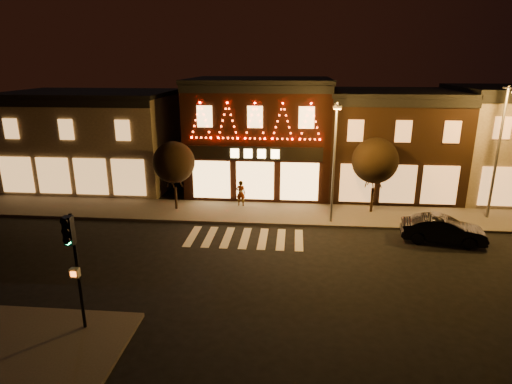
# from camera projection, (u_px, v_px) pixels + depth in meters

# --- Properties ---
(ground) EXTENTS (120.00, 120.00, 0.00)m
(ground) POSITION_uv_depth(u_px,v_px,m) (235.00, 271.00, 20.19)
(ground) COLOR black
(ground) RESTS_ON ground
(sidewalk_far) EXTENTS (44.00, 4.00, 0.15)m
(sidewalk_far) POSITION_uv_depth(u_px,v_px,m) (283.00, 214.00, 27.61)
(sidewalk_far) COLOR #47423D
(sidewalk_far) RESTS_ON ground
(sidewalk_near) EXTENTS (7.00, 7.00, 0.15)m
(sidewalk_near) POSITION_uv_depth(u_px,v_px,m) (0.00, 371.00, 13.59)
(sidewalk_near) COLOR #47423D
(sidewalk_near) RESTS_ON ground
(building_left) EXTENTS (12.20, 8.28, 7.30)m
(building_left) POSITION_uv_depth(u_px,v_px,m) (95.00, 139.00, 33.58)
(building_left) COLOR #6A5C4B
(building_left) RESTS_ON ground
(building_pulp) EXTENTS (10.20, 8.34, 8.30)m
(building_pulp) POSITION_uv_depth(u_px,v_px,m) (260.00, 135.00, 32.28)
(building_pulp) COLOR black
(building_pulp) RESTS_ON ground
(building_right_a) EXTENTS (9.20, 8.28, 7.50)m
(building_right_a) POSITION_uv_depth(u_px,v_px,m) (388.00, 142.00, 31.58)
(building_right_a) COLOR #311D11
(building_right_a) RESTS_ON ground
(traffic_signal_near) EXTENTS (0.31, 0.45, 4.41)m
(traffic_signal_near) POSITION_uv_depth(u_px,v_px,m) (73.00, 251.00, 14.70)
(traffic_signal_near) COLOR black
(traffic_signal_near) RESTS_ON sidewalk_near
(streetlamp_mid) EXTENTS (0.46, 1.63, 7.13)m
(streetlamp_mid) POSITION_uv_depth(u_px,v_px,m) (334.00, 154.00, 24.71)
(streetlamp_mid) COLOR #59595E
(streetlamp_mid) RESTS_ON sidewalk_far
(streetlamp_right) EXTENTS (0.62, 1.83, 7.99)m
(streetlamp_right) POSITION_uv_depth(u_px,v_px,m) (500.00, 144.00, 25.20)
(streetlamp_right) COLOR #59595E
(streetlamp_right) RESTS_ON sidewalk_far
(tree_left) EXTENTS (2.67, 2.67, 4.47)m
(tree_left) POSITION_uv_depth(u_px,v_px,m) (174.00, 162.00, 27.45)
(tree_left) COLOR black
(tree_left) RESTS_ON sidewalk_far
(tree_right) EXTENTS (2.88, 2.88, 4.81)m
(tree_right) POSITION_uv_depth(u_px,v_px,m) (375.00, 161.00, 26.82)
(tree_right) COLOR black
(tree_right) RESTS_ON sidewalk_far
(dark_sedan) EXTENTS (4.53, 2.18, 1.43)m
(dark_sedan) POSITION_uv_depth(u_px,v_px,m) (443.00, 230.00, 23.30)
(dark_sedan) COLOR black
(dark_sedan) RESTS_ON ground
(pedestrian) EXTENTS (0.66, 0.46, 1.73)m
(pedestrian) POSITION_uv_depth(u_px,v_px,m) (241.00, 193.00, 28.72)
(pedestrian) COLOR gray
(pedestrian) RESTS_ON sidewalk_far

